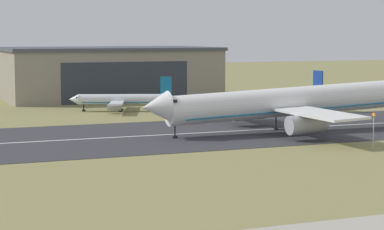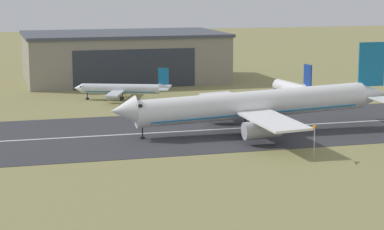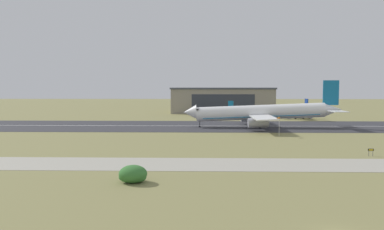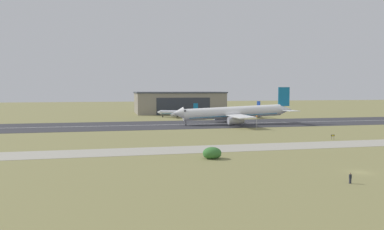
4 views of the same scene
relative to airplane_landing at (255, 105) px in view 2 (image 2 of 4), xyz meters
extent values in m
plane|color=olive|center=(-7.80, -47.38, -5.44)|extent=(745.85, 745.85, 0.00)
cube|color=#333338|center=(-7.80, 4.83, -5.41)|extent=(505.85, 40.77, 0.06)
cube|color=silver|center=(-7.80, 4.83, -5.37)|extent=(455.27, 0.70, 0.01)
cube|color=gray|center=(-9.87, 85.28, 1.30)|extent=(57.37, 34.23, 13.47)
cube|color=#424751|center=(-9.87, 85.28, 8.48)|extent=(58.37, 35.23, 0.90)
cube|color=#2D333D|center=(-9.87, 68.11, -0.05)|extent=(34.42, 0.12, 10.78)
cylinder|color=white|center=(-0.39, 0.00, 0.17)|extent=(46.40, 5.32, 7.00)
cone|color=white|center=(-25.87, -0.04, 0.17)|extent=(4.92, 5.25, 5.42)
cone|color=white|center=(25.87, 0.04, 1.11)|extent=(6.47, 4.73, 4.95)
cube|color=black|center=(-23.27, -0.04, 1.22)|extent=(1.12, 4.46, 0.48)
cube|color=#146B9E|center=(-0.39, 0.00, -1.27)|extent=(41.59, 5.05, 1.78)
cube|color=white|center=(-1.34, 12.53, -0.75)|extent=(6.91, 19.83, 0.66)
cylinder|color=#A8A8B2|center=(-2.71, 10.94, -2.62)|extent=(6.94, 3.26, 3.51)
cube|color=white|center=(-1.30, -12.53, -0.75)|extent=(6.91, 19.83, 0.66)
cylinder|color=#A8A8B2|center=(-2.67, -10.95, -2.62)|extent=(6.94, 3.26, 3.51)
cube|color=#146B9E|center=(24.92, 0.04, 7.25)|extent=(5.70, 0.29, 8.91)
cube|color=white|center=(25.31, 6.67, 0.96)|extent=(5.00, 8.03, 0.24)
cylinder|color=black|center=(-22.31, -0.04, -3.95)|extent=(0.24, 0.24, 2.99)
cylinder|color=black|center=(-22.31, -0.04, -5.22)|extent=(0.84, 0.84, 0.44)
cylinder|color=black|center=(-0.82, 3.14, -3.95)|extent=(0.24, 0.24, 2.99)
cylinder|color=black|center=(-0.82, 3.14, -5.22)|extent=(0.84, 0.84, 0.44)
cylinder|color=black|center=(-0.81, -3.15, -3.95)|extent=(0.24, 0.24, 2.99)
cylinder|color=black|center=(-0.81, -3.15, -5.22)|extent=(0.84, 0.84, 0.44)
cylinder|color=silver|center=(-17.61, 47.95, -2.59)|extent=(19.04, 9.13, 2.40)
cone|color=silver|center=(-27.72, 51.77, -2.59)|extent=(2.87, 3.01, 2.40)
cone|color=silver|center=(-7.17, 44.00, -2.15)|extent=(3.46, 3.04, 2.16)
cube|color=black|center=(-26.61, 51.35, -2.11)|extent=(1.75, 2.30, 0.44)
cube|color=#146B9E|center=(-17.61, 47.95, -3.25)|extent=(17.18, 8.33, 0.20)
cube|color=silver|center=(-15.90, 53.59, -3.01)|extent=(6.06, 9.79, 0.40)
cylinder|color=#A8A8B2|center=(-16.71, 53.09, -4.00)|extent=(3.45, 2.50, 1.49)
cube|color=silver|center=(-20.06, 42.59, -3.01)|extent=(6.06, 9.79, 0.40)
cylinder|color=#A8A8B2|center=(-20.34, 43.50, -4.00)|extent=(3.45, 2.50, 1.49)
cube|color=#146B9E|center=(-7.57, 44.15, 0.66)|extent=(2.54, 1.19, 4.08)
cube|color=silver|center=(-6.12, 46.86, -2.23)|extent=(3.44, 4.25, 0.24)
cube|color=silver|center=(-8.27, 41.17, -2.23)|extent=(3.44, 4.25, 0.24)
cylinder|color=black|center=(-25.59, 50.97, -4.61)|extent=(0.24, 0.24, 1.65)
cylinder|color=black|center=(-25.59, 50.97, -5.22)|extent=(0.84, 0.84, 0.44)
cylinder|color=black|center=(-17.00, 49.26, -4.61)|extent=(0.24, 0.24, 1.65)
cylinder|color=black|center=(-17.00, 49.26, -5.22)|extent=(0.84, 0.84, 0.44)
cylinder|color=black|center=(-18.02, 46.56, -4.61)|extent=(0.24, 0.24, 1.65)
cylinder|color=black|center=(-18.02, 46.56, -5.22)|extent=(0.84, 0.84, 0.44)
cylinder|color=white|center=(23.51, 37.25, -2.57)|extent=(4.57, 13.71, 3.06)
cone|color=white|center=(22.59, 45.30, -2.57)|extent=(3.35, 3.08, 3.06)
cone|color=white|center=(24.48, 28.74, -2.01)|extent=(3.15, 3.96, 2.75)
cube|color=black|center=(22.76, 43.79, -1.95)|extent=(2.71, 1.39, 0.44)
cube|color=navy|center=(23.51, 37.25, -3.41)|extent=(4.26, 12.36, 0.20)
cube|color=white|center=(29.27, 38.18, -3.10)|extent=(8.80, 3.35, 0.40)
cylinder|color=#A8A8B2|center=(28.53, 38.57, -4.30)|extent=(2.34, 4.17, 1.90)
cube|color=white|center=(17.69, 36.85, -3.10)|extent=(8.80, 3.35, 0.40)
cylinder|color=#A8A8B2|center=(18.32, 37.40, -4.30)|extent=(2.34, 4.17, 1.90)
cube|color=navy|center=(24.42, 29.29, 1.56)|extent=(0.66, 3.34, 5.20)
cube|color=white|center=(28.31, 29.33, -2.11)|extent=(4.98, 3.43, 0.24)
cube|color=white|center=(20.62, 28.45, -2.11)|extent=(4.98, 3.43, 0.24)
cylinder|color=black|center=(22.88, 42.74, -4.77)|extent=(0.24, 0.24, 1.34)
cylinder|color=black|center=(22.88, 42.74, -5.22)|extent=(0.84, 0.84, 0.44)
cylinder|color=black|center=(25.36, 37.22, -4.77)|extent=(0.24, 0.24, 1.34)
cylinder|color=black|center=(25.36, 37.22, -5.22)|extent=(0.84, 0.84, 0.44)
cylinder|color=black|center=(21.71, 36.81, -4.77)|extent=(0.24, 0.24, 1.34)
cylinder|color=black|center=(21.71, 36.81, -5.22)|extent=(0.84, 0.84, 0.44)
cylinder|color=#B7B7BC|center=(1.72, -23.56, -2.57)|extent=(0.14, 0.14, 5.73)
cone|color=orange|center=(0.99, -24.72, 0.04)|extent=(1.80, 2.38, 0.60)
camera|label=1|loc=(-68.12, -119.42, 12.31)|focal=70.00mm
camera|label=2|loc=(-50.57, -134.48, 23.39)|focal=70.00mm
camera|label=3|loc=(-21.66, -135.93, 9.29)|focal=35.00mm
camera|label=4|loc=(-55.49, -162.88, 10.84)|focal=35.00mm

